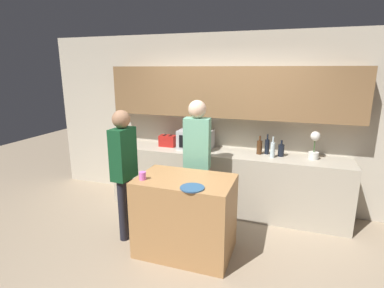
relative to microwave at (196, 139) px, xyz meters
name	(u,v)px	position (x,y,z in m)	size (l,w,h in m)	color
ground_plane	(196,260)	(0.48, -1.44, -1.09)	(14.00, 14.00, 0.00)	gray
back_wall	(230,110)	(0.48, 0.22, 0.45)	(6.40, 0.40, 2.70)	beige
back_counter	(224,181)	(0.48, -0.05, -0.62)	(3.60, 0.62, 0.94)	#B7AD99
kitchen_island	(185,216)	(0.30, -1.31, -0.62)	(1.11, 0.71, 0.94)	#B27F4C
microwave	(196,139)	(0.00, 0.00, 0.00)	(0.52, 0.39, 0.30)	#B7BABC
toaster	(168,141)	(-0.48, 0.00, -0.06)	(0.26, 0.16, 0.18)	#B21E19
potted_plant	(314,145)	(1.73, 0.00, 0.05)	(0.14, 0.14, 0.40)	silver
bottle_0	(259,147)	(0.99, 0.01, -0.04)	(0.08, 0.08, 0.28)	#472814
bottle_1	(267,146)	(1.09, 0.05, -0.03)	(0.07, 0.07, 0.30)	black
bottle_2	(273,150)	(1.18, -0.11, -0.03)	(0.06, 0.06, 0.30)	silver
bottle_3	(281,150)	(1.30, 0.00, -0.06)	(0.09, 0.09, 0.24)	black
plate_on_island	(192,188)	(0.47, -1.56, -0.14)	(0.26, 0.26, 0.01)	#2D5684
cup_0	(143,176)	(-0.15, -1.49, -0.10)	(0.08, 0.08, 0.09)	#E269D0
person_left	(124,164)	(-0.54, -1.25, -0.08)	(0.22, 0.35, 1.69)	black
person_center	(197,153)	(0.24, -0.69, -0.02)	(0.36, 0.23, 1.78)	black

